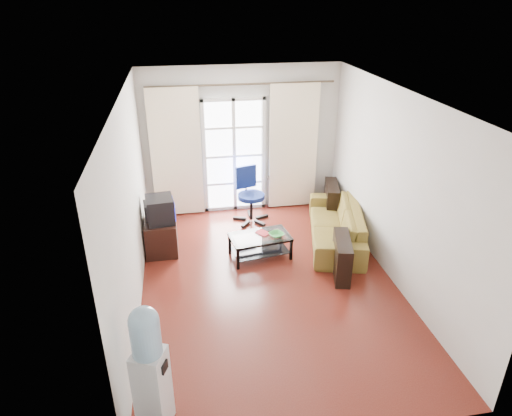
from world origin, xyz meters
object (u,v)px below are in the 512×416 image
Objects in this scene: sofa at (336,224)px; water_cooler at (150,367)px; task_chair at (250,206)px; coffee_table at (260,243)px; crt_tv at (159,210)px; tv_stand at (162,234)px.

water_cooler is at bearing -28.40° from sofa.
water_cooler reaches higher than task_chair.
water_cooler reaches higher than coffee_table.
task_chair is 0.72× the size of water_cooler.
sofa is 4.42× the size of crt_tv.
tv_stand is at bearing 86.15° from crt_tv.
tv_stand is 0.74× the size of task_chair.
tv_stand is at bearing -170.45° from task_chair.
coffee_table is 1.34× the size of tv_stand.
crt_tv is 0.49× the size of task_chair.
task_chair is (0.05, 1.29, 0.05)m from coffee_table.
task_chair is at bearing 90.99° from water_cooler.
crt_tv reaches higher than tv_stand.
task_chair is (1.58, 0.85, -0.45)m from crt_tv.
crt_tv is at bearing 111.72° from water_cooler.
coffee_table is 3.29m from water_cooler.
coffee_table is 1.67m from crt_tv.
crt_tv is at bearing -87.14° from tv_stand.
task_chair reaches higher than tv_stand.
coffee_table is at bearing -109.02° from task_chair.
sofa is at bearing -53.48° from task_chair.
sofa reaches higher than coffee_table.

